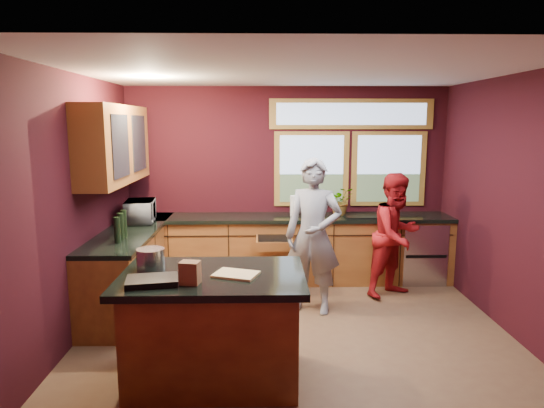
{
  "coord_description": "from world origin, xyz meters",
  "views": [
    {
      "loc": [
        -0.35,
        -4.86,
        2.2
      ],
      "look_at": [
        -0.24,
        0.4,
        1.32
      ],
      "focal_mm": 32.0,
      "sensor_mm": 36.0,
      "label": 1
    }
  ],
  "objects_px": {
    "person_grey": "(313,236)",
    "person_red": "(396,235)",
    "cutting_board": "(236,274)",
    "stock_pot": "(151,259)",
    "island": "(214,326)"
  },
  "relations": [
    {
      "from": "person_grey",
      "to": "person_red",
      "type": "distance_m",
      "value": 1.23
    },
    {
      "from": "person_grey",
      "to": "cutting_board",
      "type": "relative_size",
      "value": 5.17
    },
    {
      "from": "person_red",
      "to": "stock_pot",
      "type": "xyz_separation_m",
      "value": [
        -2.67,
        -1.87,
        0.24
      ]
    },
    {
      "from": "person_red",
      "to": "stock_pot",
      "type": "distance_m",
      "value": 3.27
    },
    {
      "from": "person_grey",
      "to": "stock_pot",
      "type": "bearing_deg",
      "value": -119.72
    },
    {
      "from": "stock_pot",
      "to": "cutting_board",
      "type": "bearing_deg",
      "value": -14.93
    },
    {
      "from": "person_grey",
      "to": "stock_pot",
      "type": "height_order",
      "value": "person_grey"
    },
    {
      "from": "island",
      "to": "stock_pot",
      "type": "distance_m",
      "value": 0.8
    },
    {
      "from": "island",
      "to": "cutting_board",
      "type": "distance_m",
      "value": 0.52
    },
    {
      "from": "island",
      "to": "person_grey",
      "type": "distance_m",
      "value": 1.87
    },
    {
      "from": "cutting_board",
      "to": "person_red",
      "type": "bearing_deg",
      "value": 47.14
    },
    {
      "from": "person_grey",
      "to": "person_red",
      "type": "height_order",
      "value": "person_grey"
    },
    {
      "from": "island",
      "to": "cutting_board",
      "type": "bearing_deg",
      "value": -14.04
    },
    {
      "from": "person_red",
      "to": "cutting_board",
      "type": "bearing_deg",
      "value": -166.23
    },
    {
      "from": "island",
      "to": "person_red",
      "type": "xyz_separation_m",
      "value": [
        2.12,
        2.02,
        0.31
      ]
    }
  ]
}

